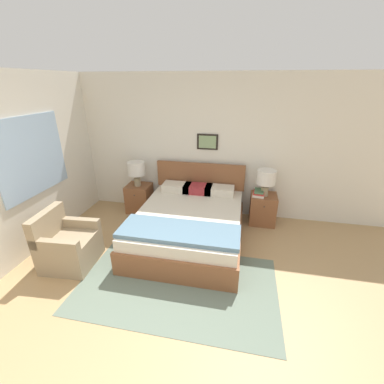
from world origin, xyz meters
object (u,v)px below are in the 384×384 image
at_px(bed, 190,223).
at_px(table_lamp_near_window, 136,170).
at_px(armchair, 68,246).
at_px(nightstand_by_door, 263,209).
at_px(table_lamp_by_door, 266,178).
at_px(nightstand_near_window, 139,198).

distance_m(bed, table_lamp_near_window, 1.56).
bearing_deg(armchair, nightstand_by_door, 118.06).
relative_size(bed, armchair, 2.56).
relative_size(armchair, table_lamp_near_window, 1.70).
bearing_deg(bed, table_lamp_by_door, 33.34).
bearing_deg(table_lamp_near_window, nightstand_near_window, 89.20).
height_order(armchair, table_lamp_by_door, table_lamp_by_door).
height_order(bed, armchair, bed).
distance_m(nightstand_near_window, table_lamp_by_door, 2.48).
bearing_deg(armchair, nightstand_near_window, 163.92).
bearing_deg(table_lamp_by_door, nightstand_near_window, 179.45).
distance_m(armchair, nightstand_by_door, 3.29).
relative_size(bed, table_lamp_by_door, 4.36).
bearing_deg(nightstand_near_window, armchair, -101.88).
bearing_deg(table_lamp_near_window, table_lamp_by_door, 0.00).
xyz_separation_m(nightstand_near_window, table_lamp_near_window, (-0.00, -0.02, 0.61)).
distance_m(nightstand_by_door, table_lamp_near_window, 2.49).
distance_m(bed, nightstand_by_door, 1.45).
bearing_deg(armchair, table_lamp_near_window, 163.77).
height_order(bed, table_lamp_by_door, table_lamp_by_door).
bearing_deg(table_lamp_near_window, bed, -33.21).
relative_size(table_lamp_near_window, table_lamp_by_door, 1.00).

